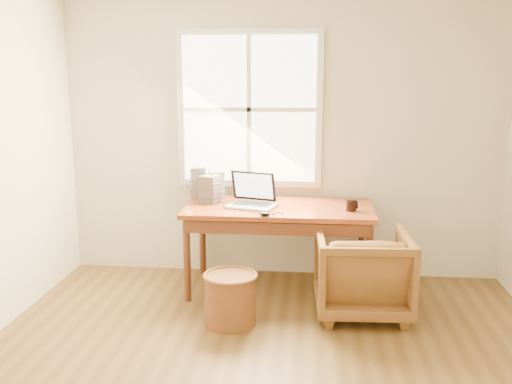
# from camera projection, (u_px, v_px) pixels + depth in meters

# --- Properties ---
(room_shell) EXTENTS (4.04, 4.54, 2.64)m
(room_shell) POSITION_uv_depth(u_px,v_px,m) (259.00, 173.00, 3.18)
(room_shell) COLOR brown
(room_shell) RESTS_ON ground
(desk) EXTENTS (1.60, 0.80, 0.04)m
(desk) POSITION_uv_depth(u_px,v_px,m) (279.00, 209.00, 4.90)
(desk) COLOR brown
(desk) RESTS_ON room_shell
(armchair) EXTENTS (0.75, 0.77, 0.67)m
(armchair) POSITION_uv_depth(u_px,v_px,m) (362.00, 273.00, 4.46)
(armchair) COLOR brown
(armchair) RESTS_ON room_shell
(wicker_stool) EXTENTS (0.50, 0.50, 0.39)m
(wicker_stool) POSITION_uv_depth(u_px,v_px,m) (230.00, 300.00, 4.30)
(wicker_stool) COLOR brown
(wicker_stool) RESTS_ON room_shell
(laptop) EXTENTS (0.51, 0.53, 0.31)m
(laptop) POSITION_uv_depth(u_px,v_px,m) (251.00, 190.00, 4.82)
(laptop) COLOR #A5A8AC
(laptop) RESTS_ON desk
(mouse) EXTENTS (0.10, 0.06, 0.03)m
(mouse) POSITION_uv_depth(u_px,v_px,m) (265.00, 214.00, 4.55)
(mouse) COLOR black
(mouse) RESTS_ON desk
(coffee_mug) EXTENTS (0.09, 0.09, 0.10)m
(coffee_mug) POSITION_uv_depth(u_px,v_px,m) (351.00, 205.00, 4.72)
(coffee_mug) COLOR black
(coffee_mug) RESTS_ON desk
(cd_stack_a) EXTENTS (0.16, 0.16, 0.25)m
(cd_stack_a) POSITION_uv_depth(u_px,v_px,m) (216.00, 184.00, 5.20)
(cd_stack_a) COLOR #B5B8C1
(cd_stack_a) RESTS_ON desk
(cd_stack_b) EXTENTS (0.19, 0.18, 0.24)m
(cd_stack_b) POSITION_uv_depth(u_px,v_px,m) (210.00, 189.00, 5.01)
(cd_stack_b) COLOR #29292E
(cd_stack_b) RESTS_ON desk
(cd_stack_c) EXTENTS (0.16, 0.14, 0.29)m
(cd_stack_c) POSITION_uv_depth(u_px,v_px,m) (198.00, 183.00, 5.17)
(cd_stack_c) COLOR #A2A3AF
(cd_stack_c) RESTS_ON desk
(cd_stack_d) EXTENTS (0.17, 0.16, 0.17)m
(cd_stack_d) POSITION_uv_depth(u_px,v_px,m) (248.00, 188.00, 5.25)
(cd_stack_d) COLOR #ABAFB7
(cd_stack_d) RESTS_ON desk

